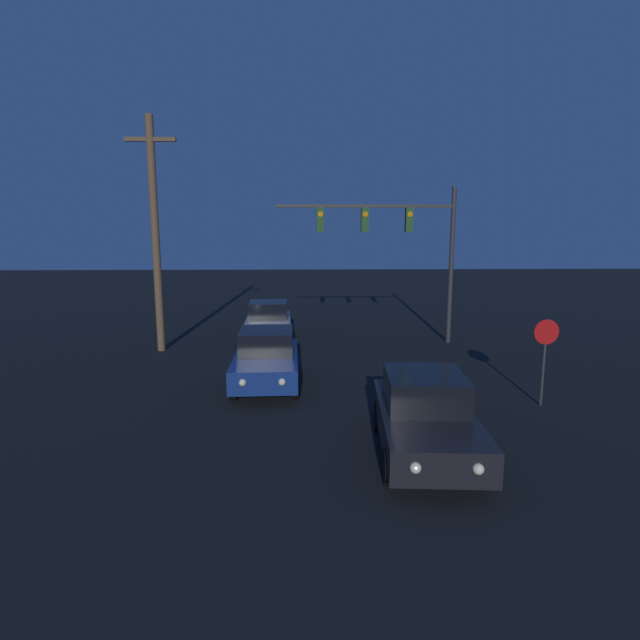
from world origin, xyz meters
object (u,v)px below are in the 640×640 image
object	(u,v)px
car_near	(425,416)
car_mid	(266,358)
car_far	(268,322)
stop_sign	(545,347)
utility_pole	(155,232)
traffic_signal_mast	(399,235)

from	to	relation	value
car_near	car_mid	world-z (taller)	same
car_far	stop_sign	size ratio (longest dim) A/B	1.86
car_far	utility_pole	distance (m)	5.46
car_near	car_mid	size ratio (longest dim) A/B	1.02
utility_pole	traffic_signal_mast	bearing A→B (deg)	6.57
car_mid	stop_sign	bearing A→B (deg)	162.99
stop_sign	car_near	bearing A→B (deg)	-143.59
car_mid	traffic_signal_mast	bearing A→B (deg)	-131.97
car_mid	car_far	xyz separation A→B (m)	(-0.34, 5.98, 0.00)
car_far	utility_pole	size ratio (longest dim) A/B	0.49
car_near	utility_pole	xyz separation A→B (m)	(-7.59, 9.08, 3.55)
car_near	traffic_signal_mast	world-z (taller)	traffic_signal_mast
car_far	utility_pole	world-z (taller)	utility_pole
car_far	traffic_signal_mast	distance (m)	6.14
utility_pole	car_mid	bearing A→B (deg)	-46.56
traffic_signal_mast	utility_pole	xyz separation A→B (m)	(-8.92, -1.03, 0.12)
car_near	utility_pole	world-z (taller)	utility_pole
car_far	stop_sign	world-z (taller)	stop_sign
traffic_signal_mast	utility_pole	bearing A→B (deg)	-173.43
car_far	traffic_signal_mast	size ratio (longest dim) A/B	0.59
car_mid	car_near	bearing A→B (deg)	124.99
car_far	traffic_signal_mast	xyz separation A→B (m)	(5.07, -0.52, 3.43)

